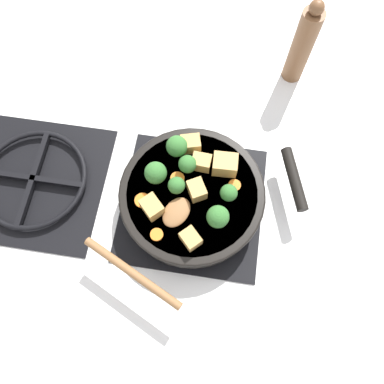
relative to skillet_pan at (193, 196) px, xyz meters
name	(u,v)px	position (x,y,z in m)	size (l,w,h in m)	color
ground_plane	(192,204)	(0.00, 0.00, -0.06)	(2.40, 2.40, 0.00)	white
front_burner_grate	(192,203)	(0.00, 0.00, -0.04)	(0.31, 0.31, 0.03)	black
rear_burner_grate	(35,180)	(0.00, 0.36, -0.04)	(0.31, 0.31, 0.03)	black
skillet_pan	(193,196)	(0.00, 0.00, 0.00)	(0.30, 0.39, 0.05)	black
wooden_spoon	(153,245)	(-0.12, 0.06, 0.03)	(0.22, 0.20, 0.02)	olive
tofu_cube_center_large	(191,239)	(-0.10, -0.01, 0.04)	(0.04, 0.03, 0.03)	tan
tofu_cube_near_handle	(201,162)	(0.06, -0.01, 0.04)	(0.04, 0.03, 0.03)	tan
tofu_cube_east_chunk	(225,165)	(0.06, -0.06, 0.04)	(0.05, 0.04, 0.04)	tan
tofu_cube_west_chunk	(152,207)	(-0.05, 0.07, 0.04)	(0.04, 0.03, 0.03)	tan
tofu_cube_back_piece	(197,190)	(0.00, -0.01, 0.04)	(0.04, 0.03, 0.03)	tan
tofu_cube_front_piece	(191,144)	(0.10, 0.02, 0.04)	(0.04, 0.03, 0.03)	tan
broccoli_floret_near_spoon	(156,173)	(0.02, 0.08, 0.05)	(0.05, 0.05, 0.05)	#709956
broccoli_floret_center_top	(177,185)	(0.00, 0.03, 0.05)	(0.04, 0.04, 0.04)	#709956
broccoli_floret_east_rim	(229,194)	(0.00, -0.07, 0.05)	(0.04, 0.04, 0.04)	#709956
broccoli_floret_west_rim	(218,217)	(-0.05, -0.06, 0.05)	(0.04, 0.04, 0.05)	#709956
broccoli_floret_north_edge	(177,146)	(0.08, 0.05, 0.05)	(0.04, 0.04, 0.05)	#709956
broccoli_floret_south_cluster	(187,164)	(0.05, 0.02, 0.05)	(0.04, 0.04, 0.04)	#709956
carrot_slice_orange_thin	(177,179)	(0.02, 0.04, 0.02)	(0.03, 0.03, 0.01)	orange
carrot_slice_near_center	(234,185)	(0.03, -0.08, 0.02)	(0.03, 0.03, 0.01)	orange
carrot_slice_edge_slice	(142,200)	(-0.03, 0.10, 0.02)	(0.03, 0.03, 0.01)	orange
carrot_slice_under_broccoli	(157,235)	(-0.10, 0.06, 0.02)	(0.03, 0.03, 0.01)	orange
pepper_mill	(302,45)	(0.39, -0.20, 0.05)	(0.05, 0.05, 0.23)	brown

